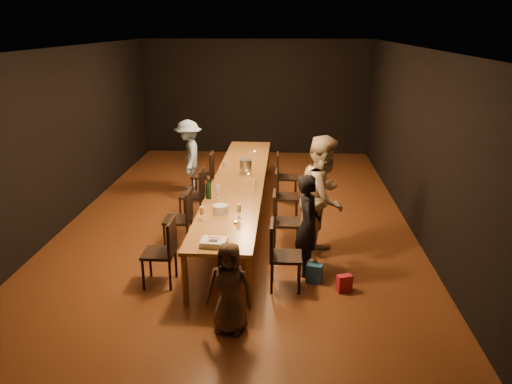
# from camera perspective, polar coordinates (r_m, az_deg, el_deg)

# --- Properties ---
(ground) EXTENTS (10.00, 10.00, 0.00)m
(ground) POSITION_cam_1_polar(r_m,az_deg,el_deg) (9.06, -1.93, -3.14)
(ground) COLOR #461F11
(ground) RESTS_ON ground
(room_shell) EXTENTS (6.04, 10.04, 3.02)m
(room_shell) POSITION_cam_1_polar(r_m,az_deg,el_deg) (8.51, -2.09, 9.96)
(room_shell) COLOR black
(room_shell) RESTS_ON ground
(table) EXTENTS (0.90, 6.00, 0.75)m
(table) POSITION_cam_1_polar(r_m,az_deg,el_deg) (8.82, -1.98, 1.10)
(table) COLOR brown
(table) RESTS_ON ground
(chair_right_0) EXTENTS (0.42, 0.42, 0.93)m
(chair_right_0) POSITION_cam_1_polar(r_m,az_deg,el_deg) (6.63, 3.43, -7.27)
(chair_right_0) COLOR black
(chair_right_0) RESTS_ON ground
(chair_right_1) EXTENTS (0.42, 0.42, 0.93)m
(chair_right_1) POSITION_cam_1_polar(r_m,az_deg,el_deg) (7.73, 3.48, -3.38)
(chair_right_1) COLOR black
(chair_right_1) RESTS_ON ground
(chair_right_2) EXTENTS (0.42, 0.42, 0.93)m
(chair_right_2) POSITION_cam_1_polar(r_m,az_deg,el_deg) (8.85, 3.52, -0.47)
(chair_right_2) COLOR black
(chair_right_2) RESTS_ON ground
(chair_right_3) EXTENTS (0.42, 0.42, 0.93)m
(chair_right_3) POSITION_cam_1_polar(r_m,az_deg,el_deg) (10.00, 3.55, 1.78)
(chair_right_3) COLOR black
(chair_right_3) RESTS_ON ground
(chair_left_0) EXTENTS (0.42, 0.42, 0.93)m
(chair_left_0) POSITION_cam_1_polar(r_m,az_deg,el_deg) (6.84, -11.05, -6.76)
(chair_left_0) COLOR black
(chair_left_0) RESTS_ON ground
(chair_left_1) EXTENTS (0.42, 0.42, 0.93)m
(chair_left_1) POSITION_cam_1_polar(r_m,az_deg,el_deg) (7.91, -8.94, -3.06)
(chair_left_1) COLOR black
(chair_left_1) RESTS_ON ground
(chair_left_2) EXTENTS (0.42, 0.42, 0.93)m
(chair_left_2) POSITION_cam_1_polar(r_m,az_deg,el_deg) (9.01, -7.35, -0.24)
(chair_left_2) COLOR black
(chair_left_2) RESTS_ON ground
(chair_left_3) EXTENTS (0.42, 0.42, 0.93)m
(chair_left_3) POSITION_cam_1_polar(r_m,az_deg,el_deg) (10.14, -6.11, 1.95)
(chair_left_3) COLOR black
(chair_left_3) RESTS_ON ground
(woman_birthday) EXTENTS (0.35, 0.53, 1.45)m
(woman_birthday) POSITION_cam_1_polar(r_m,az_deg,el_deg) (6.94, 5.98, -3.77)
(woman_birthday) COLOR black
(woman_birthday) RESTS_ON ground
(woman_tan) EXTENTS (1.01, 1.11, 1.85)m
(woman_tan) POSITION_cam_1_polar(r_m,az_deg,el_deg) (7.46, 7.71, -0.56)
(woman_tan) COLOR beige
(woman_tan) RESTS_ON ground
(man_blue) EXTENTS (0.75, 1.06, 1.50)m
(man_blue) POSITION_cam_1_polar(r_m,az_deg,el_deg) (10.52, -7.69, 4.12)
(man_blue) COLOR #99C4EC
(man_blue) RESTS_ON ground
(child) EXTENTS (0.58, 0.42, 1.09)m
(child) POSITION_cam_1_polar(r_m,az_deg,el_deg) (5.72, -3.06, -10.90)
(child) COLOR #463727
(child) RESTS_ON ground
(gift_bag_red) EXTENTS (0.22, 0.17, 0.23)m
(gift_bag_red) POSITION_cam_1_polar(r_m,az_deg,el_deg) (6.79, 10.07, -10.24)
(gift_bag_red) COLOR red
(gift_bag_red) RESTS_ON ground
(gift_bag_blue) EXTENTS (0.24, 0.19, 0.27)m
(gift_bag_blue) POSITION_cam_1_polar(r_m,az_deg,el_deg) (6.94, 6.69, -9.20)
(gift_bag_blue) COLOR #255DA1
(gift_bag_blue) RESTS_ON ground
(birthday_cake) EXTENTS (0.34, 0.28, 0.08)m
(birthday_cake) POSITION_cam_1_polar(r_m,az_deg,el_deg) (6.25, -4.85, -5.77)
(birthday_cake) COLOR white
(birthday_cake) RESTS_ON table
(plate_stack) EXTENTS (0.28, 0.28, 0.12)m
(plate_stack) POSITION_cam_1_polar(r_m,az_deg,el_deg) (7.25, -4.10, -1.98)
(plate_stack) COLOR white
(plate_stack) RESTS_ON table
(champagne_bottle) EXTENTS (0.11, 0.11, 0.37)m
(champagne_bottle) POSITION_cam_1_polar(r_m,az_deg,el_deg) (7.83, -5.46, 0.54)
(champagne_bottle) COLOR black
(champagne_bottle) RESTS_ON table
(ice_bucket) EXTENTS (0.26, 0.26, 0.24)m
(ice_bucket) POSITION_cam_1_polar(r_m,az_deg,el_deg) (9.21, -1.20, 2.98)
(ice_bucket) COLOR #B9B8BE
(ice_bucket) RESTS_ON table
(wineglass_0) EXTENTS (0.06, 0.06, 0.21)m
(wineglass_0) POSITION_cam_1_polar(r_m,az_deg,el_deg) (6.99, -6.20, -2.49)
(wineglass_0) COLOR beige
(wineglass_0) RESTS_ON table
(wineglass_1) EXTENTS (0.06, 0.06, 0.21)m
(wineglass_1) POSITION_cam_1_polar(r_m,az_deg,el_deg) (7.04, -1.96, -2.24)
(wineglass_1) COLOR beige
(wineglass_1) RESTS_ON table
(wineglass_2) EXTENTS (0.06, 0.06, 0.21)m
(wineglass_2) POSITION_cam_1_polar(r_m,az_deg,el_deg) (7.91, -4.38, 0.11)
(wineglass_2) COLOR silver
(wineglass_2) RESTS_ON table
(wineglass_3) EXTENTS (0.06, 0.06, 0.21)m
(wineglass_3) POSITION_cam_1_polar(r_m,az_deg,el_deg) (8.21, -0.24, 0.87)
(wineglass_3) COLOR beige
(wineglass_3) RESTS_ON table
(wineglass_4) EXTENTS (0.06, 0.06, 0.21)m
(wineglass_4) POSITION_cam_1_polar(r_m,az_deg,el_deg) (9.26, -3.58, 2.91)
(wineglass_4) COLOR silver
(wineglass_4) RESTS_ON table
(wineglass_5) EXTENTS (0.06, 0.06, 0.21)m
(wineglass_5) POSITION_cam_1_polar(r_m,az_deg,el_deg) (9.92, -0.59, 4.01)
(wineglass_5) COLOR silver
(wineglass_5) RESTS_ON table
(tealight_near) EXTENTS (0.05, 0.05, 0.03)m
(tealight_near) POSITION_cam_1_polar(r_m,az_deg,el_deg) (6.89, -2.34, -3.49)
(tealight_near) COLOR #B2B7B2
(tealight_near) RESTS_ON table
(tealight_mid) EXTENTS (0.05, 0.05, 0.03)m
(tealight_mid) POSITION_cam_1_polar(r_m,az_deg,el_deg) (9.05, -0.87, 1.99)
(tealight_mid) COLOR #B2B7B2
(tealight_mid) RESTS_ON table
(tealight_far) EXTENTS (0.05, 0.05, 0.03)m
(tealight_far) POSITION_cam_1_polar(r_m,az_deg,el_deg) (10.70, -0.17, 4.62)
(tealight_far) COLOR #B2B7B2
(tealight_far) RESTS_ON table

